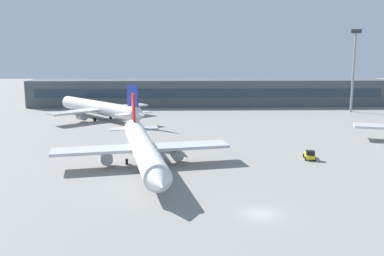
% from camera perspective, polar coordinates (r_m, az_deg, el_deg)
% --- Properties ---
extents(ground_plane, '(400.00, 400.00, 0.00)m').
position_cam_1_polar(ground_plane, '(89.85, 4.56, -1.86)').
color(ground_plane, gray).
extents(terminal_building, '(121.89, 12.13, 9.00)m').
position_cam_1_polar(terminal_building, '(147.51, 2.18, 4.78)').
color(terminal_building, '#4C5156').
rests_on(terminal_building, ground_plane).
extents(airplane_near, '(29.80, 42.21, 10.50)m').
position_cam_1_polar(airplane_near, '(70.36, -6.63, -2.70)').
color(airplane_near, silver).
rests_on(airplane_near, ground_plane).
extents(airplane_far, '(31.43, 33.67, 10.54)m').
position_cam_1_polar(airplane_far, '(121.24, -12.52, 2.68)').
color(airplane_far, silver).
rests_on(airplane_far, ground_plane).
extents(baggage_tug_yellow, '(2.24, 3.78, 1.75)m').
position_cam_1_polar(baggage_tug_yellow, '(78.08, 15.55, -3.51)').
color(baggage_tug_yellow, yellow).
rests_on(baggage_tug_yellow, ground_plane).
extents(floodlight_tower_west, '(3.20, 0.80, 25.28)m').
position_cam_1_polar(floodlight_tower_west, '(140.61, 20.95, 7.97)').
color(floodlight_tower_west, gray).
rests_on(floodlight_tower_west, ground_plane).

